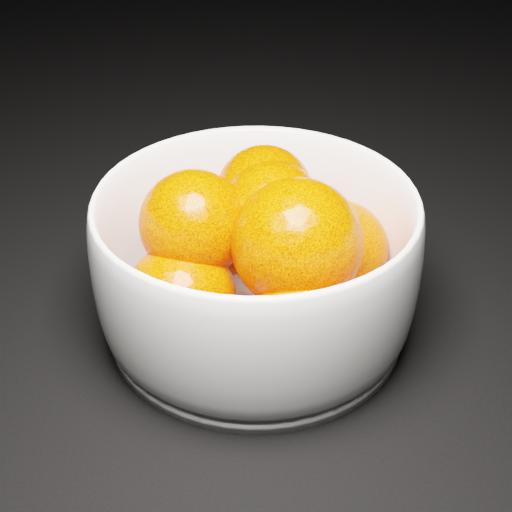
% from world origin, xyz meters
% --- Properties ---
extents(bowl, '(0.23, 0.23, 0.11)m').
position_xyz_m(bowl, '(-0.25, -0.01, 0.06)').
color(bowl, white).
rests_on(bowl, ground).
extents(orange_pile, '(0.17, 0.17, 0.12)m').
position_xyz_m(orange_pile, '(-0.24, -0.01, 0.07)').
color(orange_pile, '#FD4402').
rests_on(orange_pile, bowl).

